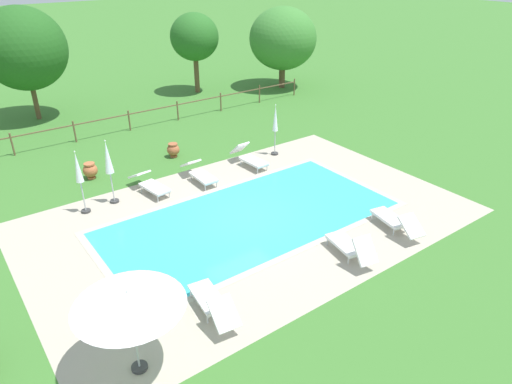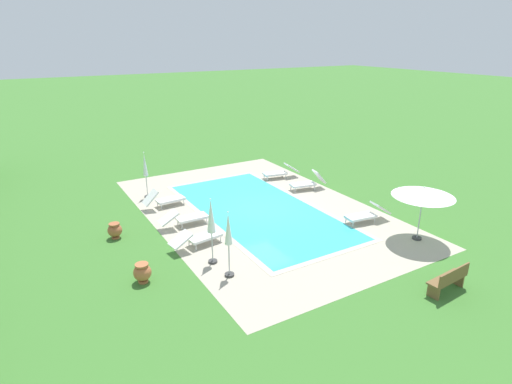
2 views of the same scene
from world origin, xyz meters
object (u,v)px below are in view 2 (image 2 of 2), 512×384
object	(u,v)px
wooden_bench_lawn_side	(449,279)
patio_umbrella_open_foreground	(424,192)
sun_lounger_north_near_steps	(198,238)
sun_lounger_north_end	(308,182)
sun_lounger_south_near_corner	(185,218)
patio_umbrella_closed_row_centre	(145,169)
sun_lounger_south_mid	(366,214)
sun_lounger_north_far	(165,199)
sun_lounger_north_mid	(280,172)
patio_umbrella_closed_row_west	(228,234)
terracotta_urn_near_fence	(115,230)
patio_umbrella_closed_row_mid_west	(211,220)
terracotta_urn_by_tree	(142,272)

from	to	relation	value
wooden_bench_lawn_side	patio_umbrella_open_foreground	bearing A→B (deg)	-36.52
sun_lounger_north_near_steps	sun_lounger_north_end	size ratio (longest dim) A/B	1.10
sun_lounger_south_near_corner	patio_umbrella_closed_row_centre	size ratio (longest dim) A/B	0.89
sun_lounger_south_near_corner	patio_umbrella_open_foreground	bearing A→B (deg)	-128.34
sun_lounger_south_mid	patio_umbrella_closed_row_centre	bearing A→B (deg)	43.06
sun_lounger_north_far	sun_lounger_north_mid	bearing A→B (deg)	-83.10
sun_lounger_north_near_steps	sun_lounger_south_mid	xyz separation A→B (m)	(-1.59, -7.05, 0.01)
wooden_bench_lawn_side	patio_umbrella_closed_row_west	bearing A→B (deg)	51.48
patio_umbrella_closed_row_west	wooden_bench_lawn_side	size ratio (longest dim) A/B	1.51
patio_umbrella_closed_row_west	sun_lounger_north_end	bearing A→B (deg)	-53.36
patio_umbrella_closed_row_west	patio_umbrella_closed_row_centre	size ratio (longest dim) A/B	1.00
patio_umbrella_closed_row_west	terracotta_urn_near_fence	distance (m)	5.54
sun_lounger_north_end	sun_lounger_north_near_steps	bearing A→B (deg)	111.94
sun_lounger_north_near_steps	patio_umbrella_closed_row_mid_west	xyz separation A→B (m)	(-1.41, 0.05, 1.28)
patio_umbrella_closed_row_mid_west	sun_lounger_south_near_corner	bearing A→B (deg)	-5.65
sun_lounger_north_mid	patio_umbrella_closed_row_mid_west	world-z (taller)	patio_umbrella_closed_row_mid_west
patio_umbrella_closed_row_west	patio_umbrella_open_foreground	bearing A→B (deg)	-99.95
wooden_bench_lawn_side	sun_lounger_north_far	bearing A→B (deg)	24.85
sun_lounger_north_near_steps	sun_lounger_north_end	world-z (taller)	sun_lounger_north_end
patio_umbrella_open_foreground	patio_umbrella_closed_row_centre	world-z (taller)	patio_umbrella_closed_row_centre
sun_lounger_north_far	terracotta_urn_by_tree	world-z (taller)	sun_lounger_north_far
sun_lounger_north_end	patio_umbrella_closed_row_centre	bearing A→B (deg)	67.67
sun_lounger_north_near_steps	sun_lounger_north_far	bearing A→B (deg)	-3.05
sun_lounger_north_near_steps	sun_lounger_north_mid	distance (m)	8.93
sun_lounger_south_near_corner	patio_umbrella_closed_row_west	size ratio (longest dim) A/B	0.89
sun_lounger_south_near_corner	patio_umbrella_closed_row_mid_west	world-z (taller)	patio_umbrella_closed_row_mid_west
patio_umbrella_open_foreground	patio_umbrella_closed_row_centre	size ratio (longest dim) A/B	1.00
sun_lounger_north_far	patio_umbrella_closed_row_centre	xyz separation A→B (m)	(1.63, 0.33, 1.10)
patio_umbrella_closed_row_mid_west	patio_umbrella_closed_row_west	bearing A→B (deg)	-174.54
sun_lounger_north_far	patio_umbrella_closed_row_mid_west	size ratio (longest dim) A/B	0.82
sun_lounger_south_mid	wooden_bench_lawn_side	xyz separation A→B (m)	(-5.16, 1.64, 0.10)
sun_lounger_north_end	wooden_bench_lawn_side	distance (m)	9.94
patio_umbrella_open_foreground	sun_lounger_north_mid	bearing A→B (deg)	2.50
sun_lounger_north_near_steps	terracotta_urn_by_tree	xyz separation A→B (m)	(-1.41, 2.52, 0.01)
terracotta_urn_by_tree	sun_lounger_north_mid	bearing A→B (deg)	-55.48
patio_umbrella_closed_row_west	terracotta_urn_by_tree	xyz separation A→B (m)	(1.07, 2.57, -1.17)
patio_umbrella_open_foreground	patio_umbrella_closed_row_mid_west	distance (m)	8.03
patio_umbrella_closed_row_mid_west	patio_umbrella_closed_row_centre	xyz separation A→B (m)	(7.47, 0.04, -0.15)
patio_umbrella_closed_row_centre	patio_umbrella_open_foreground	bearing A→B (deg)	-142.05
sun_lounger_north_far	sun_lounger_north_end	xyz separation A→B (m)	(-1.45, -7.16, 0.01)
sun_lounger_south_mid	patio_umbrella_open_foreground	size ratio (longest dim) A/B	0.90
patio_umbrella_closed_row_mid_west	sun_lounger_south_mid	bearing A→B (deg)	-91.49
sun_lounger_north_near_steps	sun_lounger_south_mid	size ratio (longest dim) A/B	1.03
patio_umbrella_closed_row_west	terracotta_urn_by_tree	bearing A→B (deg)	67.35
patio_umbrella_closed_row_west	terracotta_urn_by_tree	size ratio (longest dim) A/B	3.49
patio_umbrella_open_foreground	patio_umbrella_closed_row_centre	distance (m)	12.52
sun_lounger_north_mid	wooden_bench_lawn_side	world-z (taller)	wooden_bench_lawn_side
sun_lounger_north_mid	terracotta_urn_near_fence	bearing A→B (deg)	107.13
sun_lounger_north_end	wooden_bench_lawn_side	bearing A→B (deg)	168.51
terracotta_urn_by_tree	sun_lounger_south_mid	bearing A→B (deg)	-91.08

